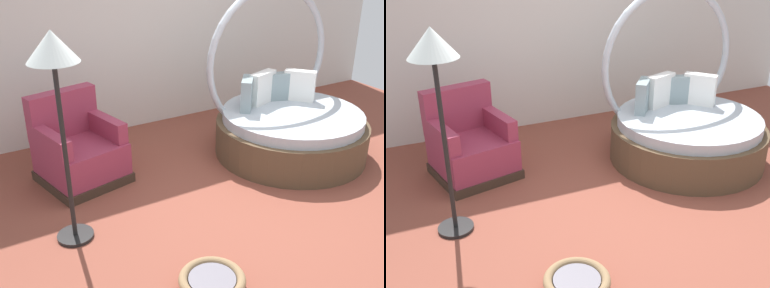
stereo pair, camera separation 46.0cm
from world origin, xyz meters
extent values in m
cube|color=brown|center=(0.00, 0.00, -0.01)|extent=(8.00, 8.00, 0.02)
cube|color=silver|center=(0.00, 2.43, 1.56)|extent=(8.00, 0.12, 3.12)
cylinder|color=brown|center=(1.01, 0.64, 0.21)|extent=(1.78, 1.78, 0.42)
cylinder|color=#B2BCC6|center=(1.01, 0.64, 0.48)|extent=(1.63, 1.63, 0.12)
torus|color=#B2BCC6|center=(1.01, 1.12, 1.05)|extent=(1.77, 0.08, 1.77)
cube|color=white|center=(1.34, 0.91, 0.73)|extent=(0.33, 0.36, 0.37)
cube|color=gray|center=(1.15, 1.04, 0.71)|extent=(0.36, 0.22, 0.34)
cube|color=white|center=(0.88, 1.05, 0.73)|extent=(0.40, 0.23, 0.39)
cube|color=gray|center=(0.61, 0.99, 0.72)|extent=(0.33, 0.36, 0.37)
cube|color=#38281E|center=(-1.35, 1.25, 0.05)|extent=(0.95, 0.95, 0.10)
cube|color=#99334C|center=(-1.35, 1.25, 0.27)|extent=(0.91, 0.91, 0.34)
cube|color=#99334C|center=(-1.42, 1.55, 0.69)|extent=(0.78, 0.32, 0.50)
cube|color=#99334C|center=(-1.66, 1.18, 0.55)|extent=(0.27, 0.69, 0.22)
cube|color=#99334C|center=(-1.04, 1.31, 0.55)|extent=(0.27, 0.69, 0.22)
cylinder|color=#8E704C|center=(-1.06, -0.88, 0.03)|extent=(0.44, 0.44, 0.06)
torus|color=#8E704C|center=(-1.06, -0.88, 0.10)|extent=(0.51, 0.51, 0.07)
cylinder|color=slate|center=(-1.06, -0.88, 0.08)|extent=(0.36, 0.36, 0.05)
cylinder|color=black|center=(-1.74, 0.29, 0.01)|extent=(0.32, 0.32, 0.03)
cylinder|color=black|center=(-1.74, 0.29, 0.81)|extent=(0.04, 0.04, 1.55)
cone|color=silver|center=(-1.74, 0.29, 1.70)|extent=(0.40, 0.40, 0.24)
camera|label=1|loc=(-2.58, -3.17, 2.49)|focal=43.80mm
camera|label=2|loc=(-2.17, -3.38, 2.49)|focal=43.80mm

